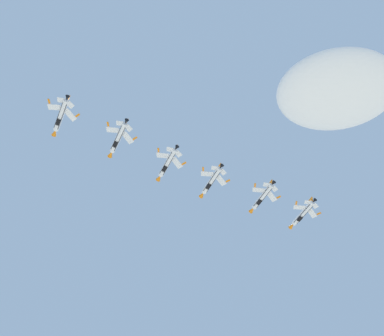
% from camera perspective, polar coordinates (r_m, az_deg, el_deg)
% --- Properties ---
extents(cloud_near_formation, '(65.49, 49.68, 21.04)m').
position_cam_1_polar(cloud_near_formation, '(263.62, 17.48, 9.06)').
color(cloud_near_formation, white).
extents(fighter_jet_lead, '(11.25, 14.37, 4.38)m').
position_cam_1_polar(fighter_jet_lead, '(149.03, -15.87, 6.19)').
color(fighter_jet_lead, white).
extents(fighter_jet_left_wing, '(11.21, 14.37, 4.38)m').
position_cam_1_polar(fighter_jet_left_wing, '(148.28, -9.08, 3.62)').
color(fighter_jet_left_wing, white).
extents(fighter_jet_right_wing, '(11.22, 14.37, 4.38)m').
position_cam_1_polar(fighter_jet_right_wing, '(152.51, -3.04, 0.58)').
color(fighter_jet_right_wing, white).
extents(fighter_jet_left_outer, '(11.26, 14.37, 4.39)m').
position_cam_1_polar(fighter_jet_left_outer, '(157.11, 2.40, -1.62)').
color(fighter_jet_left_outer, white).
extents(fighter_jet_right_outer, '(11.24, 14.37, 4.38)m').
position_cam_1_polar(fighter_jet_right_outer, '(163.29, 8.65, -3.55)').
color(fighter_jet_right_outer, white).
extents(fighter_jet_trail_slot, '(11.28, 14.37, 4.39)m').
position_cam_1_polar(fighter_jet_trail_slot, '(171.29, 13.47, -5.50)').
color(fighter_jet_trail_slot, white).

